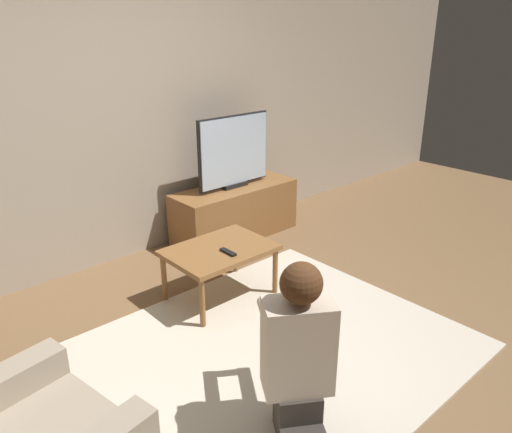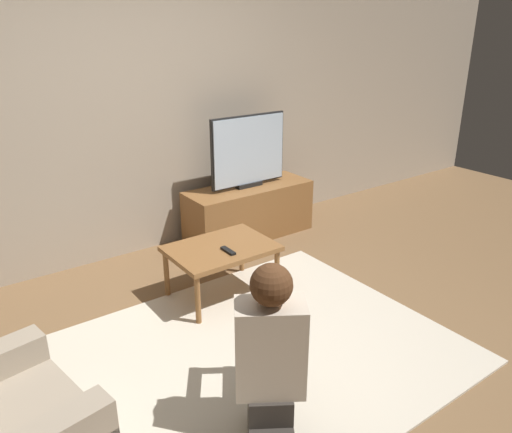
# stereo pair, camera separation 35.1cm
# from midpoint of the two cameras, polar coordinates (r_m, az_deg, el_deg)

# --- Properties ---
(ground_plane) EXTENTS (10.00, 10.00, 0.00)m
(ground_plane) POSITION_cam_midpoint_polar(r_m,az_deg,el_deg) (3.28, -2.24, -15.74)
(ground_plane) COLOR brown
(wall_back) EXTENTS (10.00, 0.06, 2.60)m
(wall_back) POSITION_cam_midpoint_polar(r_m,az_deg,el_deg) (4.34, -19.45, 11.22)
(wall_back) COLOR tan
(wall_back) RESTS_ON ground_plane
(rug) EXTENTS (2.49, 1.97, 0.02)m
(rug) POSITION_cam_midpoint_polar(r_m,az_deg,el_deg) (3.27, -2.24, -15.63)
(rug) COLOR beige
(rug) RESTS_ON ground_plane
(tv_stand) EXTENTS (1.25, 0.45, 0.51)m
(tv_stand) POSITION_cam_midpoint_polar(r_m,az_deg,el_deg) (4.85, -4.48, 0.50)
(tv_stand) COLOR brown
(tv_stand) RESTS_ON ground_plane
(tv) EXTENTS (0.80, 0.08, 0.68)m
(tv) POSITION_cam_midpoint_polar(r_m,az_deg,el_deg) (4.67, -4.72, 7.38)
(tv) COLOR black
(tv) RESTS_ON tv_stand
(coffee_table) EXTENTS (0.77, 0.56, 0.42)m
(coffee_table) POSITION_cam_midpoint_polar(r_m,az_deg,el_deg) (3.73, -6.87, -4.30)
(coffee_table) COLOR brown
(coffee_table) RESTS_ON ground_plane
(person_kneeling) EXTENTS (0.66, 0.84, 0.95)m
(person_kneeling) POSITION_cam_midpoint_polar(r_m,az_deg,el_deg) (2.49, 0.77, -15.55)
(person_kneeling) COLOR #332D28
(person_kneeling) RESTS_ON rug
(remote) EXTENTS (0.04, 0.15, 0.02)m
(remote) POSITION_cam_midpoint_polar(r_m,az_deg,el_deg) (3.62, -6.00, -4.12)
(remote) COLOR black
(remote) RESTS_ON coffee_table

